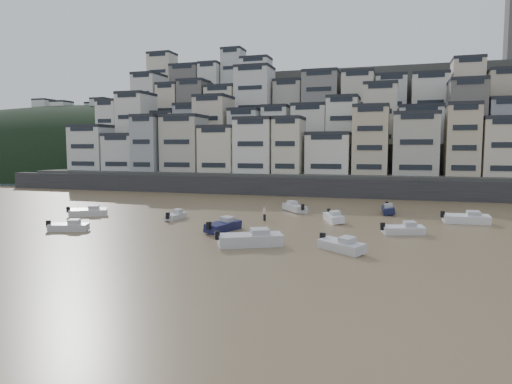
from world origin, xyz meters
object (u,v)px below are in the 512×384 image
(boat_f, at_px, (176,215))
(boat_k, at_px, (88,211))
(boat_e, at_px, (333,216))
(boat_j, at_px, (69,225))
(boat_c, at_px, (223,224))
(boat_i, at_px, (388,208))
(boat_h, at_px, (295,206))
(boat_g, at_px, (466,217))
(boat_a, at_px, (250,237))
(boat_b, at_px, (341,244))
(person_pink, at_px, (265,214))
(boat_d, at_px, (404,228))

(boat_f, xyz_separation_m, boat_k, (-12.59, -1.00, 0.14))
(boat_e, height_order, boat_j, boat_e)
(boat_c, relative_size, boat_i, 1.06)
(boat_h, height_order, boat_i, boat_h)
(boat_g, bearing_deg, boat_j, -162.21)
(boat_c, bearing_deg, boat_f, 69.66)
(boat_a, distance_m, boat_b, 8.38)
(person_pink, bearing_deg, boat_d, -15.19)
(boat_h, bearing_deg, boat_k, 79.69)
(boat_f, xyz_separation_m, boat_j, (-7.41, -11.17, 0.04))
(boat_i, distance_m, person_pink, 18.59)
(boat_d, relative_size, boat_f, 1.10)
(boat_k, height_order, person_pink, person_pink)
(boat_h, bearing_deg, boat_e, -175.64)
(boat_f, xyz_separation_m, boat_h, (13.08, 11.60, 0.19))
(boat_f, bearing_deg, boat_e, -76.48)
(boat_i, bearing_deg, boat_e, -38.48)
(boat_c, distance_m, boat_i, 26.04)
(boat_d, distance_m, boat_h, 20.30)
(boat_f, relative_size, boat_k, 0.81)
(boat_f, bearing_deg, boat_k, 96.71)
(boat_a, xyz_separation_m, boat_k, (-26.78, 11.67, -0.17))
(boat_c, height_order, boat_h, boat_h)
(boat_g, height_order, boat_i, boat_g)
(boat_f, bearing_deg, boat_d, -92.40)
(boat_g, relative_size, person_pink, 3.33)
(boat_b, distance_m, boat_f, 25.76)
(boat_b, bearing_deg, boat_h, 149.07)
(boat_a, bearing_deg, person_pink, 73.22)
(boat_h, bearing_deg, boat_b, 165.07)
(boat_b, height_order, boat_c, boat_c)
(boat_d, relative_size, boat_i, 0.90)
(boat_d, bearing_deg, boat_g, 33.50)
(boat_f, distance_m, boat_k, 12.63)
(boat_g, xyz_separation_m, boat_j, (-42.73, -18.55, -0.16))
(boat_e, distance_m, boat_f, 20.09)
(boat_g, bearing_deg, boat_h, 163.58)
(boat_c, bearing_deg, boat_k, 90.64)
(boat_f, relative_size, boat_h, 0.75)
(boat_b, bearing_deg, boat_d, 99.74)
(boat_k, distance_m, person_pink, 24.06)
(boat_c, bearing_deg, boat_b, -101.07)
(boat_h, bearing_deg, boat_j, 101.57)
(boat_c, xyz_separation_m, boat_k, (-21.50, 5.07, -0.04))
(boat_b, distance_m, boat_i, 26.19)
(boat_b, bearing_deg, boat_c, -167.44)
(boat_j, bearing_deg, boat_d, -3.34)
(boat_a, xyz_separation_m, boat_e, (5.51, 16.61, -0.18))
(boat_f, relative_size, person_pink, 2.49)
(boat_a, bearing_deg, boat_h, 64.71)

